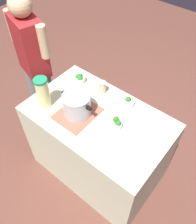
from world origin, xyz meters
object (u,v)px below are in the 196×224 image
cooking_pot (77,105)px  broccoli_bowl_front (128,101)px  broccoli_bowl_center (80,79)px  broccoli_bowl_back (116,124)px  person_cook (35,66)px  mason_jar (102,87)px  lemonade_pitcher (43,93)px

cooking_pot → broccoli_bowl_front: cooking_pot is taller
broccoli_bowl_center → broccoli_bowl_back: 0.61m
broccoli_bowl_front → broccoli_bowl_center: broccoli_bowl_center is taller
broccoli_bowl_back → broccoli_bowl_center: bearing=-20.4°
cooking_pot → person_cook: 0.76m
cooking_pot → broccoli_bowl_front: (-0.26, -0.35, -0.08)m
broccoli_bowl_back → person_cook: bearing=-4.9°
mason_jar → broccoli_bowl_back: 0.39m
broccoli_bowl_center → person_cook: 0.50m
person_cook → broccoli_bowl_center: bearing=-165.9°
broccoli_bowl_back → person_cook: size_ratio=0.07×
broccoli_bowl_center → mason_jar: bearing=-176.2°
cooking_pot → broccoli_bowl_back: 0.34m
broccoli_bowl_front → broccoli_bowl_center: (0.51, 0.04, 0.00)m
mason_jar → broccoli_bowl_center: mason_jar is taller
lemonade_pitcher → broccoli_bowl_back: lemonade_pitcher is taller
broccoli_bowl_front → broccoli_bowl_back: (-0.06, 0.26, -0.00)m
broccoli_bowl_center → person_cook: (0.48, 0.12, -0.02)m
mason_jar → broccoli_bowl_center: bearing=3.8°
lemonade_pitcher → mason_jar: bearing=-123.6°
mason_jar → broccoli_bowl_back: size_ratio=1.05×
lemonade_pitcher → broccoli_bowl_center: size_ratio=2.58×
mason_jar → broccoli_bowl_back: bearing=144.4°
lemonade_pitcher → broccoli_bowl_front: size_ratio=2.28×
broccoli_bowl_front → person_cook: 1.00m
broccoli_bowl_back → cooking_pot: bearing=16.2°
broccoli_bowl_center → person_cook: size_ratio=0.07×
broccoli_bowl_front → person_cook: (0.99, 0.17, -0.02)m
mason_jar → cooking_pot: bearing=90.0°
broccoli_bowl_front → broccoli_bowl_center: 0.51m
lemonade_pitcher → mason_jar: lemonade_pitcher is taller
mason_jar → broccoli_bowl_back: (-0.32, 0.23, -0.03)m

